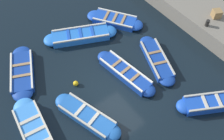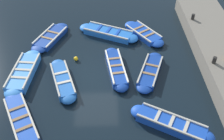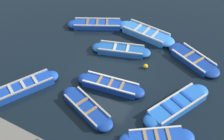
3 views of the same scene
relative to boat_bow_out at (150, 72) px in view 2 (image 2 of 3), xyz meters
The scene contains 13 objects.
ground_plane 2.96m from the boat_bow_out, ahead, with size 120.00×120.00×0.00m, color black.
boat_bow_out is the anchor object (origin of this frame).
boat_tucked 6.67m from the boat_bow_out, 29.74° to the right, with size 2.24×3.51×0.37m.
boat_alongside 6.83m from the boat_bow_out, 26.79° to the left, with size 2.44×3.69×0.39m.
boat_broadside 4.29m from the boat_bow_out, 59.37° to the right, with size 4.00×2.47×0.43m.
boat_far_corner 3.59m from the boat_bow_out, 90.86° to the right, with size 2.62×3.25×0.39m.
boat_outer_left 1.83m from the boat_bow_out, ahead, with size 1.24×3.64×0.43m.
boat_outer_right 4.61m from the boat_bow_out, ahead, with size 1.80×3.47×0.40m.
boat_end_of_row 6.70m from the boat_bow_out, ahead, with size 1.34×3.86×0.45m.
boat_centre 3.49m from the boat_bow_out, 97.32° to the left, with size 3.64×2.44×0.47m.
bollard_north 5.16m from the boat_bow_out, 127.98° to the right, with size 0.20×0.20×0.35m, color black.
bollard_mid_north 3.27m from the boat_bow_out, behind, with size 0.20×0.20×0.35m, color black.
buoy_orange_near 4.22m from the boat_bow_out, 16.67° to the right, with size 0.25×0.25×0.25m, color #EAB214.
Camera 2 is at (-0.68, 10.04, 9.46)m, focal length 42.00 mm.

